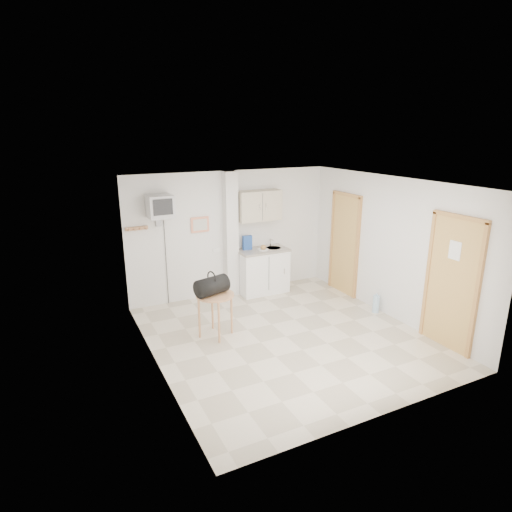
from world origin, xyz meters
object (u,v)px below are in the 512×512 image
crt_television (160,207)px  round_table (215,300)px  duffel_bag (212,286)px  water_bottle (376,304)px

crt_television → round_table: size_ratio=2.96×
duffel_bag → water_bottle: 3.15m
crt_television → round_table: 2.02m
crt_television → duffel_bag: size_ratio=3.66×
round_table → duffel_bag: size_ratio=1.23×
round_table → duffel_bag: (-0.05, 0.01, 0.25)m
duffel_bag → round_table: bearing=-26.3°
crt_television → round_table: crt_television is taller
crt_television → round_table: bearing=-73.4°
duffel_bag → crt_television: bearing=88.8°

